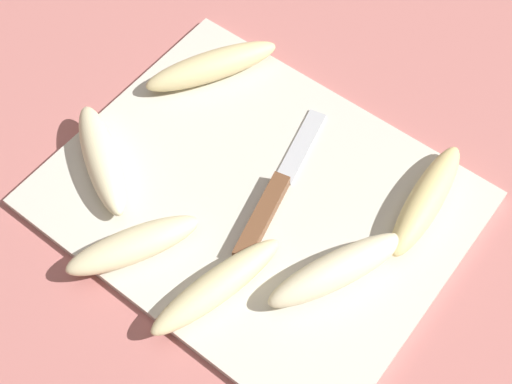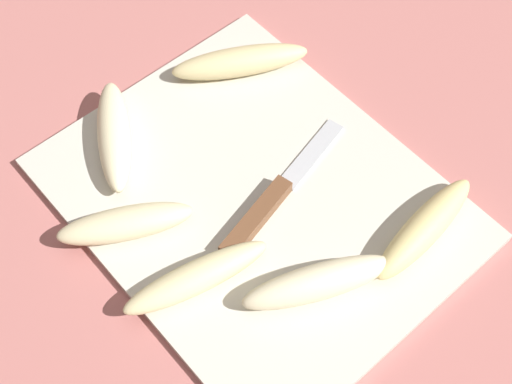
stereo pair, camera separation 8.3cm
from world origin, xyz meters
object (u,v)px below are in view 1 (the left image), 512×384
object	(u,v)px
banana_bright_far	(337,270)
banana_golden_short	(426,199)
banana_cream_curved	(133,245)
banana_soft_right	(217,286)
banana_mellow_near	(212,66)
banana_pale_long	(102,159)
knife	(268,206)

from	to	relation	value
banana_bright_far	banana_golden_short	bearing A→B (deg)	77.36
banana_cream_curved	banana_soft_right	distance (m)	0.11
banana_mellow_near	banana_cream_curved	bearing A→B (deg)	-69.18
banana_pale_long	banana_bright_far	bearing A→B (deg)	9.52
banana_bright_far	banana_golden_short	size ratio (longest dim) A/B	0.99
banana_mellow_near	banana_bright_far	size ratio (longest dim) A/B	1.04
banana_soft_right	banana_cream_curved	bearing A→B (deg)	-169.70
banana_pale_long	banana_cream_curved	distance (m)	0.12
banana_mellow_near	banana_soft_right	size ratio (longest dim) A/B	1.01
knife	banana_bright_far	xyz separation A→B (m)	(0.11, -0.02, 0.01)
banana_bright_far	banana_pale_long	bearing A→B (deg)	-170.48
banana_bright_far	banana_golden_short	distance (m)	0.14
knife	banana_bright_far	world-z (taller)	banana_bright_far
banana_mellow_near	banana_soft_right	distance (m)	0.31
banana_cream_curved	banana_soft_right	world-z (taller)	same
banana_mellow_near	knife	bearing A→B (deg)	-32.93
banana_soft_right	banana_mellow_near	bearing A→B (deg)	130.58
banana_cream_curved	banana_golden_short	distance (m)	0.34
banana_mellow_near	banana_bright_far	distance (m)	0.32
banana_pale_long	banana_cream_curved	bearing A→B (deg)	-29.67
banana_bright_far	banana_soft_right	world-z (taller)	banana_bright_far
knife	banana_mellow_near	bearing A→B (deg)	133.97
banana_mellow_near	banana_cream_curved	world-z (taller)	banana_mellow_near
knife	banana_bright_far	size ratio (longest dim) A/B	1.34
banana_pale_long	banana_soft_right	distance (m)	0.21
banana_pale_long	banana_cream_curved	size ratio (longest dim) A/B	1.03
banana_pale_long	banana_golden_short	xyz separation A→B (m)	(0.33, 0.19, -0.00)
banana_golden_short	banana_soft_right	bearing A→B (deg)	-118.06
knife	banana_cream_curved	xyz separation A→B (m)	(-0.08, -0.14, 0.01)
knife	banana_golden_short	xyz separation A→B (m)	(0.14, 0.11, 0.01)
banana_soft_right	knife	bearing A→B (deg)	99.43
banana_mellow_near	banana_bright_far	xyz separation A→B (m)	(0.29, -0.14, 0.00)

